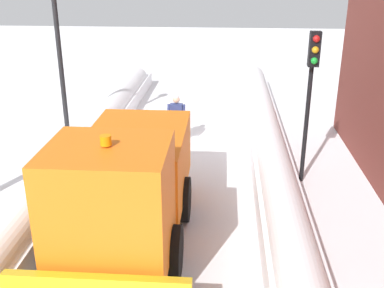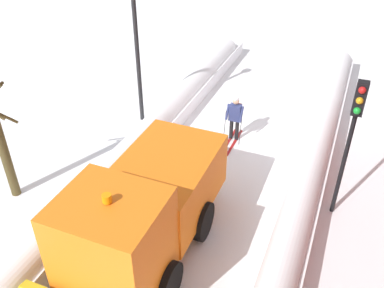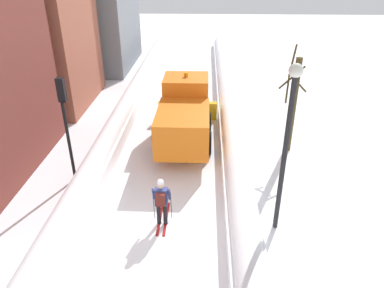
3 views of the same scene
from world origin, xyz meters
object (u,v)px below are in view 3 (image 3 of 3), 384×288
street_lamp (287,133)px  bare_tree_near (293,104)px  skier (161,200)px  traffic_light_pole (65,111)px  plow_truck (185,115)px

street_lamp → bare_tree_near: street_lamp is taller
skier → traffic_light_pole: traffic_light_pole is taller
plow_truck → skier: size_ratio=3.31×
skier → plow_truck: bearing=85.9°
plow_truck → skier: plow_truck is taller
traffic_light_pole → street_lamp: 8.22m
skier → traffic_light_pole: bearing=144.9°
skier → bare_tree_near: (5.32, 5.59, 1.31)m
plow_truck → bare_tree_near: bare_tree_near is taller
bare_tree_near → plow_truck: bearing=173.5°
traffic_light_pole → street_lamp: street_lamp is taller
plow_truck → bare_tree_near: size_ratio=1.23×
bare_tree_near → skier: bearing=-133.6°
traffic_light_pole → bare_tree_near: 9.67m
skier → bare_tree_near: bare_tree_near is taller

